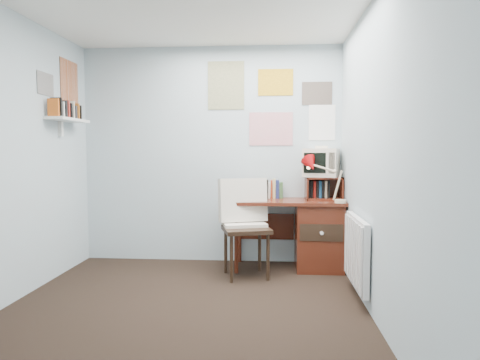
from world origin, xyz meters
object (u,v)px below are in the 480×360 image
Objects in this scene: tv_riser at (324,188)px; crt_tv at (321,161)px; desk at (313,232)px; radiator at (357,251)px; desk_lamp at (341,182)px; wall_shelf at (68,120)px; desk_chair at (246,229)px.

crt_tv is (-0.03, 0.02, 0.30)m from tv_riser.
desk reaches higher than radiator.
crt_tv is at bearing 142.05° from tv_riser.
tv_riser is 0.30m from crt_tv.
tv_riser is at bearing 42.96° from desk.
desk_lamp is 2.90m from wall_shelf.
desk is 3.00× the size of tv_riser.
wall_shelf reaches higher than radiator.
tv_riser is (0.12, 0.11, 0.48)m from desk.
crt_tv is 0.59× the size of wall_shelf.
tv_riser is at bearing -21.60° from crt_tv.
wall_shelf is (-2.86, 0.55, 1.20)m from radiator.
wall_shelf is at bearing 165.29° from desk_chair.
desk is 0.67m from desk_lamp.
tv_riser reaches higher than desk.
desk_chair is 1.16m from radiator.
desk_chair is 2.46× the size of tv_riser.
desk_lamp is 0.90m from radiator.
wall_shelf is (-1.85, -0.03, 1.13)m from desk_chair.
crt_tv reaches higher than radiator.
desk_lamp is 1.21× the size of crt_tv.
radiator is (0.29, -0.93, 0.01)m from desk.
desk_lamp is at bearing -7.62° from desk_chair.
desk_lamp is at bearing -48.85° from crt_tv.
tv_riser is 0.65× the size of wall_shelf.
wall_shelf is (-2.83, -0.16, 0.64)m from desk_lamp.
desk_chair is at bearing -132.83° from crt_tv.
wall_shelf is (-2.66, -0.51, 0.44)m from crt_tv.
wall_shelf reaches higher than desk.
crt_tv is 0.45× the size of radiator.
wall_shelf is (-2.69, -0.49, 0.74)m from tv_riser.
desk is 0.79m from crt_tv.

